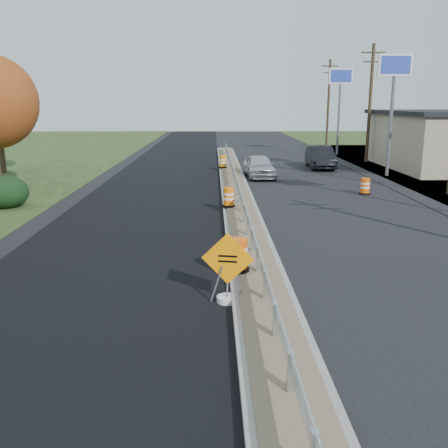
{
  "coord_description": "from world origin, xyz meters",
  "views": [
    {
      "loc": [
        -1.24,
        -17.32,
        4.85
      ],
      "look_at": [
        -0.91,
        -1.95,
        1.1
      ],
      "focal_mm": 40.0,
      "sensor_mm": 36.0,
      "label": 1
    }
  ],
  "objects_px": {
    "barrel_median_far": "(223,162)",
    "barrel_median_near": "(238,255)",
    "caution_sign": "(228,285)",
    "car_dark_mid": "(320,157)",
    "barrel_median_mid": "(229,198)",
    "barrel_shoulder_near": "(365,187)",
    "car_silver": "(259,166)"
  },
  "relations": [
    {
      "from": "barrel_shoulder_near",
      "to": "barrel_median_mid",
      "type": "bearing_deg",
      "value": -150.35
    },
    {
      "from": "barrel_shoulder_near",
      "to": "caution_sign",
      "type": "bearing_deg",
      "value": -117.87
    },
    {
      "from": "barrel_median_far",
      "to": "barrel_shoulder_near",
      "type": "bearing_deg",
      "value": -52.08
    },
    {
      "from": "barrel_median_mid",
      "to": "caution_sign",
      "type": "bearing_deg",
      "value": -91.88
    },
    {
      "from": "barrel_median_far",
      "to": "car_dark_mid",
      "type": "height_order",
      "value": "car_dark_mid"
    },
    {
      "from": "car_silver",
      "to": "car_dark_mid",
      "type": "xyz_separation_m",
      "value": [
        5.06,
        4.74,
        0.07
      ]
    },
    {
      "from": "car_dark_mid",
      "to": "barrel_median_near",
      "type": "bearing_deg",
      "value": -104.24
    },
    {
      "from": "barrel_shoulder_near",
      "to": "car_dark_mid",
      "type": "height_order",
      "value": "car_dark_mid"
    },
    {
      "from": "barrel_median_near",
      "to": "barrel_median_far",
      "type": "xyz_separation_m",
      "value": [
        0.0,
        22.9,
        -0.03
      ]
    },
    {
      "from": "barrel_shoulder_near",
      "to": "car_dark_mid",
      "type": "xyz_separation_m",
      "value": [
        -0.14,
        11.04,
        0.4
      ]
    },
    {
      "from": "barrel_shoulder_near",
      "to": "car_silver",
      "type": "relative_size",
      "value": 0.2
    },
    {
      "from": "car_silver",
      "to": "barrel_median_near",
      "type": "bearing_deg",
      "value": -101.14
    },
    {
      "from": "barrel_shoulder_near",
      "to": "car_silver",
      "type": "bearing_deg",
      "value": 129.56
    },
    {
      "from": "barrel_median_mid",
      "to": "car_dark_mid",
      "type": "relative_size",
      "value": 0.18
    },
    {
      "from": "barrel_median_far",
      "to": "car_silver",
      "type": "xyz_separation_m",
      "value": [
        2.35,
        -3.4,
        0.1
      ]
    },
    {
      "from": "barrel_median_mid",
      "to": "car_dark_mid",
      "type": "bearing_deg",
      "value": 64.19
    },
    {
      "from": "caution_sign",
      "to": "car_dark_mid",
      "type": "bearing_deg",
      "value": 83.53
    },
    {
      "from": "car_dark_mid",
      "to": "barrel_shoulder_near",
      "type": "bearing_deg",
      "value": -86.53
    },
    {
      "from": "barrel_median_far",
      "to": "barrel_median_near",
      "type": "bearing_deg",
      "value": -90.0
    },
    {
      "from": "barrel_median_near",
      "to": "barrel_median_far",
      "type": "height_order",
      "value": "barrel_median_near"
    },
    {
      "from": "caution_sign",
      "to": "barrel_median_near",
      "type": "bearing_deg",
      "value": 88.76
    },
    {
      "from": "caution_sign",
      "to": "barrel_median_mid",
      "type": "height_order",
      "value": "caution_sign"
    },
    {
      "from": "car_dark_mid",
      "to": "barrel_median_mid",
      "type": "bearing_deg",
      "value": -113.04
    },
    {
      "from": "caution_sign",
      "to": "car_silver",
      "type": "xyz_separation_m",
      "value": [
        2.7,
        21.23,
        0.29
      ]
    },
    {
      "from": "caution_sign",
      "to": "barrel_shoulder_near",
      "type": "distance_m",
      "value": 16.9
    },
    {
      "from": "caution_sign",
      "to": "car_dark_mid",
      "type": "relative_size",
      "value": 0.36
    },
    {
      "from": "barrel_median_near",
      "to": "barrel_median_mid",
      "type": "bearing_deg",
      "value": 90.0
    },
    {
      "from": "barrel_median_mid",
      "to": "car_dark_mid",
      "type": "distance_m",
      "value": 17.03
    },
    {
      "from": "barrel_median_near",
      "to": "car_dark_mid",
      "type": "xyz_separation_m",
      "value": [
        7.41,
        24.24,
        0.14
      ]
    },
    {
      "from": "barrel_median_far",
      "to": "car_silver",
      "type": "relative_size",
      "value": 0.2
    },
    {
      "from": "caution_sign",
      "to": "barrel_median_near",
      "type": "distance_m",
      "value": 1.78
    },
    {
      "from": "caution_sign",
      "to": "barrel_median_near",
      "type": "height_order",
      "value": "caution_sign"
    }
  ]
}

